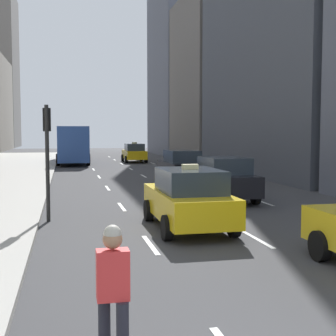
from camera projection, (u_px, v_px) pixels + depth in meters
name	position (u px, v px, depth m)	size (l,w,h in m)	color
lane_markings	(152.00, 181.00, 26.66)	(5.72, 56.00, 0.01)	white
taxi_lead	(188.00, 198.00, 13.32)	(2.02, 4.40, 1.87)	yellow
taxi_third	(134.00, 153.00, 43.32)	(2.02, 4.40, 1.87)	yellow
sedan_black_near	(222.00, 178.00, 18.97)	(2.02, 4.47, 1.77)	black
sedan_silver_behind	(181.00, 166.00, 25.73)	(2.02, 4.63, 1.79)	black
city_bus	(72.00, 143.00, 42.15)	(2.80, 11.61, 3.25)	#2D519E
skateboarder	(113.00, 294.00, 5.18)	(0.36, 0.80, 1.75)	brown
traffic_light_pole	(47.00, 144.00, 14.42)	(0.24, 0.42, 3.60)	black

